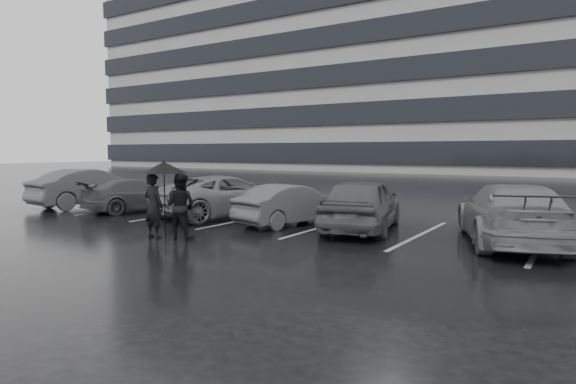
% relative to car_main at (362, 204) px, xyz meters
% --- Properties ---
extents(ground, '(160.00, 160.00, 0.00)m').
position_rel_car_main_xyz_m(ground, '(-1.81, -2.32, -0.74)').
color(ground, black).
rests_on(ground, ground).
extents(office_building, '(61.00, 26.00, 29.00)m').
position_rel_car_main_xyz_m(office_building, '(-23.81, 45.68, 13.60)').
color(office_building, gray).
rests_on(office_building, ground).
extents(car_main, '(2.69, 4.64, 1.48)m').
position_rel_car_main_xyz_m(car_main, '(0.00, 0.00, 0.00)').
color(car_main, black).
rests_on(car_main, ground).
extents(car_west_a, '(2.15, 3.87, 1.21)m').
position_rel_car_main_xyz_m(car_west_a, '(-2.23, -0.09, -0.14)').
color(car_west_a, '#29292C').
rests_on(car_west_a, ground).
extents(car_west_b, '(3.58, 5.42, 1.38)m').
position_rel_car_main_xyz_m(car_west_b, '(-5.04, 0.29, -0.05)').
color(car_west_b, '#4C4C4E').
rests_on(car_west_b, ground).
extents(car_west_c, '(2.81, 4.39, 1.18)m').
position_rel_car_main_xyz_m(car_west_c, '(-8.65, -0.32, -0.15)').
color(car_west_c, black).
rests_on(car_west_c, ground).
extents(car_west_d, '(2.08, 4.69, 1.50)m').
position_rel_car_main_xyz_m(car_west_d, '(-11.45, -0.35, 0.01)').
color(car_west_d, '#29292C').
rests_on(car_west_d, ground).
extents(car_east, '(3.50, 5.37, 1.45)m').
position_rel_car_main_xyz_m(car_east, '(3.78, 0.09, -0.02)').
color(car_east, '#4C4C4E').
rests_on(car_east, ground).
extents(pedestrian_left, '(0.60, 0.40, 1.64)m').
position_rel_car_main_xyz_m(pedestrian_left, '(-4.02, -3.84, 0.08)').
color(pedestrian_left, black).
rests_on(pedestrian_left, ground).
extents(pedestrian_right, '(0.90, 0.76, 1.65)m').
position_rel_car_main_xyz_m(pedestrian_right, '(-3.36, -3.56, 0.08)').
color(pedestrian_right, black).
rests_on(pedestrian_right, ground).
extents(umbrella, '(1.16, 1.16, 1.96)m').
position_rel_car_main_xyz_m(umbrella, '(-3.86, -3.62, 1.05)').
color(umbrella, black).
rests_on(umbrella, ground).
extents(stall_stripes, '(19.72, 5.00, 0.00)m').
position_rel_car_main_xyz_m(stall_stripes, '(-2.61, 0.18, -0.74)').
color(stall_stripes, gray).
rests_on(stall_stripes, ground).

